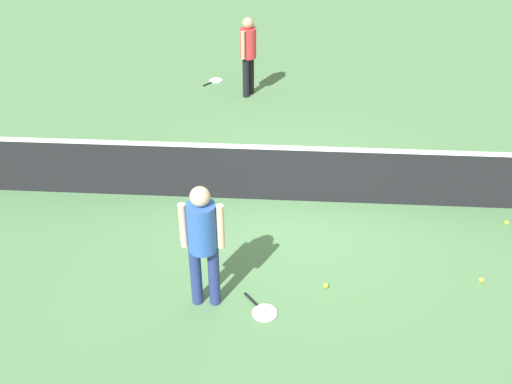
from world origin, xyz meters
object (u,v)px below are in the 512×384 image
Objects in this scene: player_near_side at (203,238)px; tennis_ball_stray_left at (507,223)px; tennis_ball_by_net at (481,280)px; tennis_ball_midcourt at (326,286)px; tennis_racket_far_player at (215,81)px; player_far_side at (248,50)px; tennis_racket_near_player at (263,312)px.

player_near_side reaches higher than tennis_ball_stray_left.
tennis_ball_midcourt is at bearing -173.35° from tennis_ball_by_net.
tennis_ball_by_net is 1.00× the size of tennis_ball_stray_left.
player_near_side is at bearing -83.64° from tennis_racket_far_player.
player_far_side is 2.96× the size of tennis_racket_far_player.
player_near_side reaches higher than tennis_ball_by_net.
tennis_ball_stray_left is at bearing -47.32° from player_far_side.
tennis_ball_midcourt is at bearing -76.54° from player_far_side.
tennis_racket_far_player is 7.91m from tennis_ball_by_net.
tennis_racket_near_player is at bearing -149.83° from tennis_ball_stray_left.
tennis_racket_far_player is 8.70× the size of tennis_ball_by_net.
player_far_side is 25.76× the size of tennis_ball_stray_left.
tennis_racket_near_player is at bearing -78.29° from tennis_racket_far_player.
tennis_racket_near_player is at bearing -84.09° from player_far_side.
tennis_racket_far_player is (-0.80, 7.21, -1.00)m from player_near_side.
player_far_side reaches higher than tennis_racket_near_player.
tennis_ball_by_net is at bearing 6.65° from tennis_ball_midcourt.
tennis_ball_stray_left is at bearing 29.53° from tennis_ball_midcourt.
tennis_ball_by_net is at bearing 14.58° from tennis_racket_near_player.
player_far_side is at bearing 89.70° from player_near_side.
player_far_side is 6.29m from tennis_ball_stray_left.
player_far_side is at bearing -40.77° from tennis_racket_far_player.
player_near_side is 6.48m from player_far_side.
tennis_ball_by_net is at bearing -59.29° from player_far_side.
tennis_racket_far_player is at bearing 139.23° from player_far_side.
player_near_side is 1.00× the size of player_far_side.
tennis_ball_stray_left is at bearing -46.34° from tennis_racket_far_player.
tennis_ball_by_net is (2.81, 0.73, 0.02)m from tennis_racket_near_player.
tennis_racket_near_player and tennis_racket_far_player have the same top height.
tennis_racket_near_player is 8.47× the size of tennis_ball_stray_left.
tennis_ball_by_net and tennis_ball_stray_left have the same top height.
tennis_ball_by_net is at bearing -56.75° from tennis_racket_far_player.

